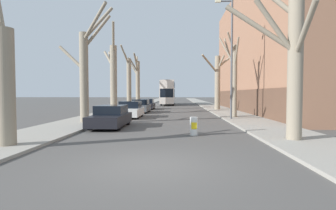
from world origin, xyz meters
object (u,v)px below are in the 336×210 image
(street_tree_left_4, at_px, (137,81))
(parked_car_2, at_px, (141,106))
(parked_car_0, at_px, (111,117))
(traffic_bollard, at_px, (194,126))
(lamp_post, at_px, (231,54))
(street_tree_left_2, at_px, (113,76))
(street_tree_right_2, at_px, (217,81))
(street_tree_right_1, at_px, (234,76))
(street_tree_left_3, at_px, (129,81))
(street_tree_right_0, at_px, (292,59))
(street_tree_left_0, at_px, (3,75))
(parked_car_1, at_px, (130,110))
(parked_car_3, at_px, (147,104))
(double_decker_bus, at_px, (168,91))
(street_tree_left_1, at_px, (85,70))

(street_tree_left_4, xyz_separation_m, parked_car_2, (2.29, -12.40, -3.49))
(parked_car_0, height_order, traffic_bollard, parked_car_0)
(parked_car_2, height_order, traffic_bollard, parked_car_2)
(lamp_post, bearing_deg, street_tree_left_2, 152.03)
(street_tree_left_4, height_order, street_tree_right_2, street_tree_left_4)
(street_tree_left_4, relative_size, traffic_bollard, 9.10)
(street_tree_right_1, bearing_deg, street_tree_left_3, 134.51)
(street_tree_left_3, relative_size, street_tree_right_0, 1.15)
(street_tree_left_0, height_order, parked_car_1, street_tree_left_0)
(parked_car_3, bearing_deg, traffic_bollard, -77.28)
(street_tree_left_0, height_order, double_decker_bus, street_tree_left_0)
(street_tree_left_3, bearing_deg, street_tree_left_2, -91.14)
(parked_car_2, bearing_deg, street_tree_left_4, 100.49)
(street_tree_left_1, height_order, parked_car_2, street_tree_left_1)
(street_tree_left_2, bearing_deg, double_decker_bus, 78.81)
(street_tree_left_3, relative_size, street_tree_right_2, 1.19)
(parked_car_3, bearing_deg, street_tree_right_2, -11.69)
(parked_car_3, bearing_deg, double_decker_bus, 81.29)
(street_tree_right_1, xyz_separation_m, parked_car_1, (-8.90, 0.22, -2.88))
(street_tree_left_2, relative_size, traffic_bollard, 9.75)
(street_tree_right_0, bearing_deg, parked_car_0, 152.43)
(street_tree_left_1, relative_size, double_decker_bus, 0.68)
(street_tree_left_4, xyz_separation_m, parked_car_1, (2.29, -18.70, -3.50))
(street_tree_left_3, distance_m, parked_car_0, 18.12)
(street_tree_left_0, xyz_separation_m, street_tree_left_2, (0.06, 16.65, 1.07))
(street_tree_left_1, distance_m, street_tree_left_3, 15.95)
(street_tree_left_0, bearing_deg, traffic_bollard, 24.57)
(street_tree_left_1, height_order, parked_car_3, street_tree_left_1)
(street_tree_right_0, bearing_deg, street_tree_left_3, 116.64)
(parked_car_1, distance_m, lamp_post, 9.61)
(street_tree_left_2, distance_m, street_tree_left_3, 7.47)
(street_tree_right_0, relative_size, traffic_bollard, 7.75)
(street_tree_left_2, relative_size, lamp_post, 0.95)
(street_tree_left_0, relative_size, street_tree_left_4, 0.90)
(street_tree_left_0, xyz_separation_m, parked_car_2, (2.44, 19.31, -2.10))
(lamp_post, distance_m, traffic_bollard, 9.53)
(street_tree_right_0, xyz_separation_m, parked_car_0, (-9.01, 4.71, -2.89))
(traffic_bollard, bearing_deg, street_tree_right_2, 78.41)
(street_tree_left_1, height_order, street_tree_left_3, street_tree_left_3)
(street_tree_left_2, relative_size, parked_car_3, 2.11)
(street_tree_left_0, distance_m, parked_car_0, 7.17)
(street_tree_right_1, distance_m, parked_car_3, 15.71)
(parked_car_0, relative_size, parked_car_3, 1.05)
(lamp_post, bearing_deg, parked_car_1, 166.35)
(street_tree_right_1, height_order, lamp_post, lamp_post)
(street_tree_left_0, relative_size, street_tree_right_1, 1.05)
(street_tree_left_0, bearing_deg, street_tree_right_2, 63.86)
(street_tree_left_3, height_order, parked_car_1, street_tree_left_3)
(street_tree_left_1, bearing_deg, parked_car_1, 65.56)
(street_tree_left_1, distance_m, double_decker_bus, 32.21)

